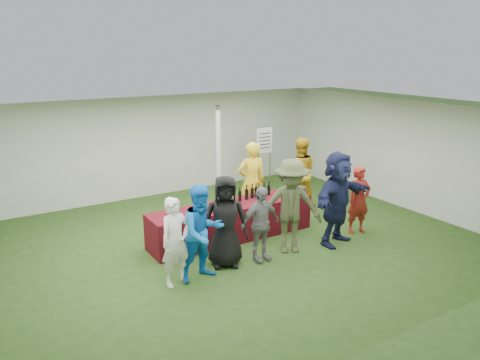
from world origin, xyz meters
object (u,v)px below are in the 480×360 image
staff_back (300,173)px  customer_1 (203,233)px  customer_5 (337,198)px  customer_6 (359,200)px  customer_3 (260,224)px  customer_0 (176,242)px  dump_bucket (301,191)px  customer_2 (225,222)px  wine_list_sign (264,145)px  staff_pourer (251,182)px  customer_4 (291,206)px  serving_table (232,221)px

staff_back → customer_1: size_ratio=1.05×
customer_5 → customer_6: 0.87m
customer_3 → customer_5: bearing=-6.3°
customer_0 → customer_5: customer_5 is taller
dump_bucket → customer_0: customer_0 is taller
customer_2 → customer_5: customer_5 is taller
customer_6 → customer_3: bearing=-168.0°
dump_bucket → customer_6: customer_6 is taller
customer_0 → customer_3: (1.73, 0.03, -0.05)m
dump_bucket → wine_list_sign: size_ratio=0.13×
staff_back → customer_5: 2.38m
wine_list_sign → staff_pourer: bearing=-131.5°
customer_3 → customer_4: 0.75m
wine_list_sign → customer_4: size_ratio=0.96×
customer_1 → customer_5: customer_5 is taller
customer_0 → customer_6: bearing=-9.3°
staff_pourer → customer_5: size_ratio=0.96×
serving_table → customer_4: bearing=-62.3°
dump_bucket → staff_pourer: (-0.72, 0.91, 0.09)m
customer_0 → customer_2: customer_2 is taller
customer_1 → customer_3: (1.24, 0.08, -0.12)m
serving_table → dump_bucket: (1.65, -0.22, 0.46)m
customer_1 → customer_3: customer_1 is taller
serving_table → customer_0: customer_0 is taller
wine_list_sign → customer_6: size_ratio=1.22×
customer_2 → customer_0: bearing=-145.2°
serving_table → customer_4: customer_4 is taller
wine_list_sign → customer_6: wine_list_sign is taller
staff_back → staff_pourer: bearing=35.5°
customer_5 → customer_6: size_ratio=1.31×
customer_6 → customer_5: bearing=-156.3°
staff_pourer → customer_3: bearing=71.5°
customer_5 → serving_table: bearing=124.9°
customer_2 → customer_4: customer_4 is taller
customer_0 → dump_bucket: bearing=6.0°
dump_bucket → staff_back: (0.85, 1.10, 0.05)m
dump_bucket → customer_2: customer_2 is taller
serving_table → dump_bucket: dump_bucket is taller
wine_list_sign → staff_pourer: staff_pourer is taller
customer_3 → wine_list_sign: bearing=52.7°
staff_back → customer_2: (-3.26, -1.93, -0.03)m
wine_list_sign → customer_4: 4.13m
staff_pourer → staff_back: bearing=-162.9°
customer_6 → staff_back: bearing=100.8°
wine_list_sign → customer_2: bearing=-132.9°
dump_bucket → wine_list_sign: wine_list_sign is taller
serving_table → customer_1: customer_1 is taller
customer_0 → customer_1: customer_1 is taller
customer_2 → customer_1: bearing=-133.2°
customer_1 → customer_4: bearing=-2.0°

